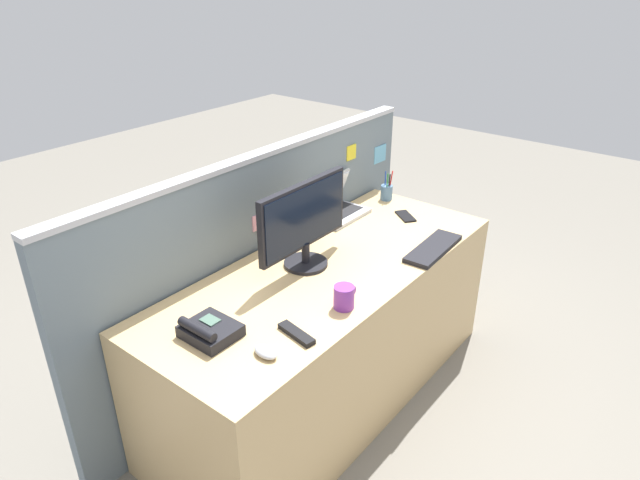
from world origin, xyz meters
TOP-DOWN VIEW (x-y plane):
  - ground_plane at (0.00, 0.00)m, footprint 10.00×10.00m
  - desk at (0.00, 0.00)m, footprint 1.86×0.73m
  - cubicle_divider at (0.00, 0.40)m, footprint 2.22×0.08m
  - desktop_monitor at (-0.05, 0.10)m, footprint 0.54×0.20m
  - laptop at (0.47, 0.33)m, footprint 0.32×0.23m
  - desk_phone at (-0.69, 0.02)m, footprint 0.17×0.19m
  - keyboard_main at (0.44, -0.29)m, footprint 0.39×0.15m
  - computer_mouse_right_hand at (-0.64, -0.21)m, footprint 0.07×0.11m
  - pen_cup at (0.83, 0.22)m, footprint 0.07×0.07m
  - cell_phone_black_slab at (0.69, 0.01)m, footprint 0.14×0.16m
  - tv_remote at (-0.49, -0.22)m, footprint 0.07×0.18m
  - coffee_mug at (-0.22, -0.25)m, footprint 0.12×0.08m

SIDE VIEW (x-z plane):
  - ground_plane at x=0.00m, z-range 0.00..0.00m
  - desk at x=0.00m, z-range 0.00..0.73m
  - cubicle_divider at x=0.00m, z-range 0.00..1.20m
  - cell_phone_black_slab at x=0.69m, z-range 0.73..0.74m
  - tv_remote at x=-0.49m, z-range 0.73..0.75m
  - keyboard_main at x=0.44m, z-range 0.73..0.76m
  - computer_mouse_right_hand at x=-0.64m, z-range 0.73..0.77m
  - desk_phone at x=-0.69m, z-range 0.72..0.80m
  - pen_cup at x=0.83m, z-range 0.69..0.87m
  - coffee_mug at x=-0.22m, z-range 0.73..0.83m
  - laptop at x=0.47m, z-range 0.68..0.90m
  - desktop_monitor at x=-0.05m, z-range 0.75..1.15m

